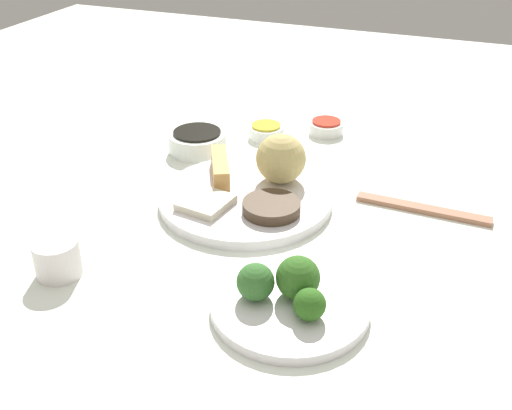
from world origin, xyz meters
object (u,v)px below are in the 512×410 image
at_px(chopsticks_pair, 423,209).
at_px(broccoli_plate, 290,305).
at_px(sauce_ramekin_sweet_and_sour, 326,128).
at_px(main_plate, 245,198).
at_px(soy_sauce_bowl, 198,142).
at_px(teacup, 57,258).
at_px(sauce_ramekin_hot_mustard, 266,132).

bearing_deg(chopsticks_pair, broccoli_plate, 158.47).
xyz_separation_m(sauce_ramekin_sweet_and_sour, chopsticks_pair, (-0.23, -0.22, -0.01)).
xyz_separation_m(main_plate, soy_sauce_bowl, (0.14, 0.15, 0.01)).
relative_size(broccoli_plate, sauce_ramekin_sweet_and_sour, 2.85).
bearing_deg(teacup, sauce_ramekin_sweet_and_sour, -19.29).
xyz_separation_m(broccoli_plate, soy_sauce_bowl, (0.36, 0.30, 0.01)).
relative_size(sauce_ramekin_sweet_and_sour, sauce_ramekin_hot_mustard, 1.00).
relative_size(main_plate, chopsticks_pair, 1.33).
relative_size(main_plate, broccoli_plate, 1.41).
bearing_deg(main_plate, sauce_ramekin_sweet_and_sour, -8.46).
distance_m(broccoli_plate, chopsticks_pair, 0.31).
xyz_separation_m(main_plate, sauce_ramekin_hot_mustard, (0.25, 0.06, 0.00)).
distance_m(main_plate, broccoli_plate, 0.27).
height_order(sauce_ramekin_sweet_and_sour, teacup, teacup).
height_order(broccoli_plate, sauce_ramekin_hot_mustard, sauce_ramekin_hot_mustard).
distance_m(sauce_ramekin_sweet_and_sour, teacup, 0.60).
bearing_deg(sauce_ramekin_hot_mustard, main_plate, -167.21).
relative_size(sauce_ramekin_sweet_and_sour, chopsticks_pair, 0.33).
height_order(main_plate, chopsticks_pair, main_plate).
distance_m(soy_sauce_bowl, chopsticks_pair, 0.42).
bearing_deg(teacup, broccoli_plate, -82.40).
bearing_deg(teacup, chopsticks_pair, -51.37).
bearing_deg(chopsticks_pair, sauce_ramekin_hot_mustard, 61.54).
distance_m(broccoli_plate, sauce_ramekin_hot_mustard, 0.51).
distance_m(sauce_ramekin_sweet_and_sour, sauce_ramekin_hot_mustard, 0.12).
height_order(soy_sauce_bowl, sauce_ramekin_hot_mustard, soy_sauce_bowl).
height_order(main_plate, sauce_ramekin_hot_mustard, sauce_ramekin_hot_mustard).
bearing_deg(teacup, soy_sauce_bowl, -0.36).
height_order(broccoli_plate, soy_sauce_bowl, soy_sauce_bowl).
bearing_deg(chopsticks_pair, soy_sauce_bowl, 80.43).
relative_size(broccoli_plate, sauce_ramekin_hot_mustard, 2.85).
height_order(teacup, chopsticks_pair, teacup).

